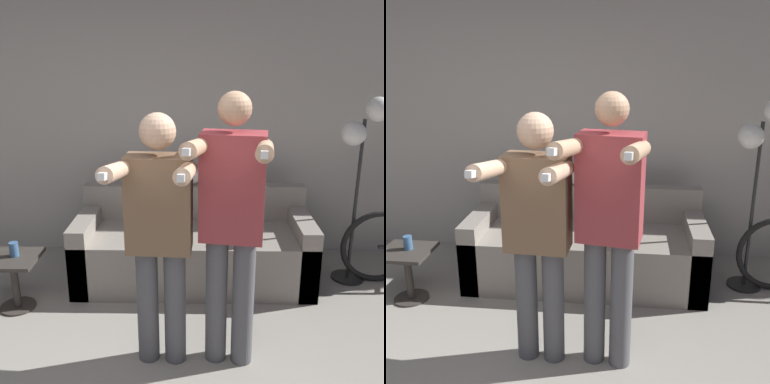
% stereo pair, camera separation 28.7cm
% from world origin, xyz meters
% --- Properties ---
extents(wall_back, '(10.00, 0.05, 2.60)m').
position_xyz_m(wall_back, '(0.00, 2.70, 1.30)').
color(wall_back, '#B7B2A8').
rests_on(wall_back, ground_plane).
extents(couch, '(2.04, 0.80, 0.80)m').
position_xyz_m(couch, '(0.46, 2.02, 0.28)').
color(couch, gray).
rests_on(couch, ground_plane).
extents(person_left, '(0.50, 0.69, 1.65)m').
position_xyz_m(person_left, '(0.26, 0.89, 0.95)').
color(person_left, '#56565B').
rests_on(person_left, ground_plane).
extents(person_right, '(0.53, 0.72, 1.77)m').
position_xyz_m(person_right, '(0.70, 0.89, 1.01)').
color(person_right, '#56565B').
rests_on(person_right, ground_plane).
extents(cat, '(0.46, 0.12, 0.18)m').
position_xyz_m(cat, '(0.38, 2.33, 0.88)').
color(cat, silver).
rests_on(cat, couch).
extents(floor_lamp, '(0.38, 0.28, 1.63)m').
position_xyz_m(floor_lamp, '(1.87, 2.05, 1.27)').
color(floor_lamp, black).
rests_on(floor_lamp, ground_plane).
extents(side_table, '(0.40, 0.40, 0.44)m').
position_xyz_m(side_table, '(-0.95, 1.52, 0.32)').
color(side_table, '#38332D').
rests_on(side_table, ground_plane).
extents(cup, '(0.07, 0.07, 0.11)m').
position_xyz_m(cup, '(-0.94, 1.54, 0.50)').
color(cup, '#3D6693').
rests_on(cup, side_table).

